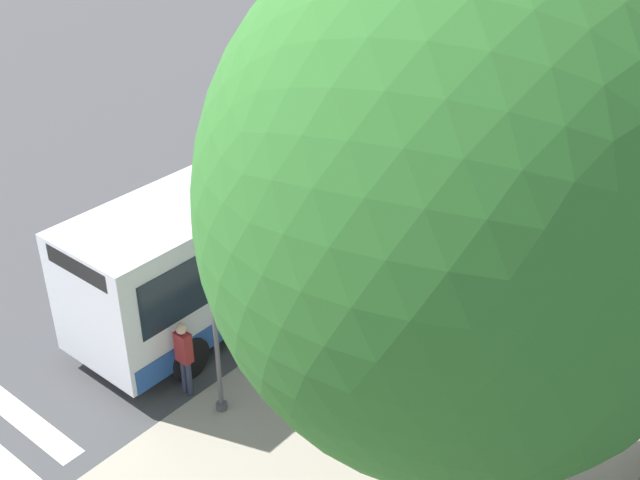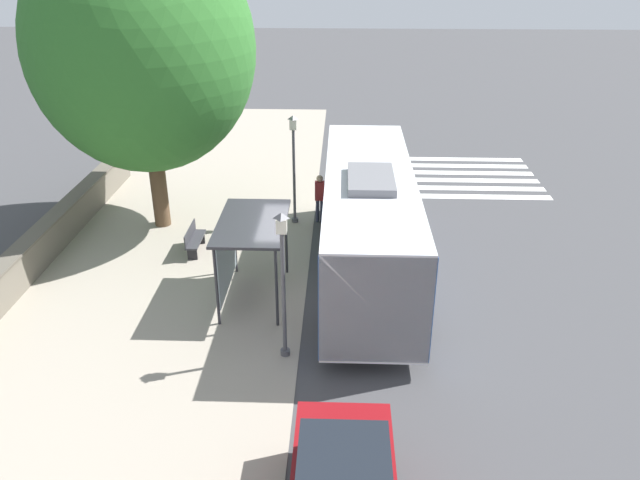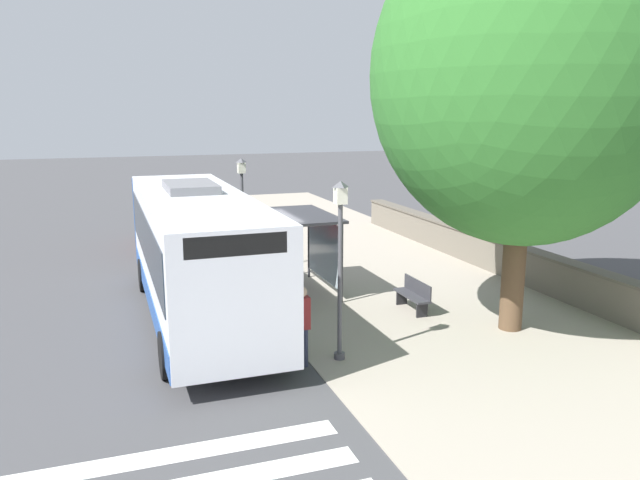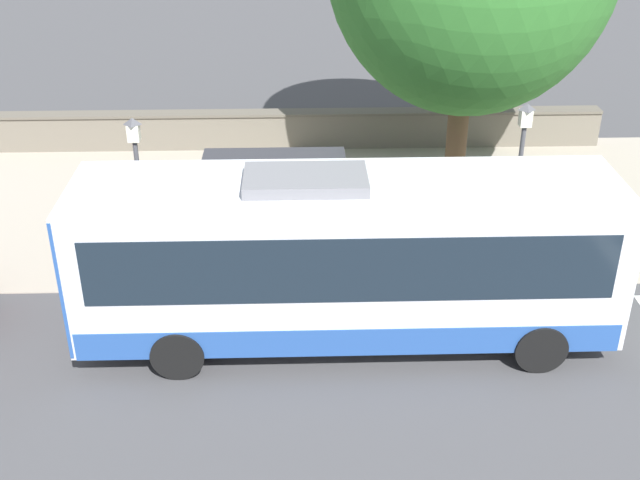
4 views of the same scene
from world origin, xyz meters
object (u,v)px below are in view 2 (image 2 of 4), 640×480
Objects in this scene: shade_tree at (142,48)px; pedestrian at (320,194)px; bus at (368,221)px; bus_shelter at (247,233)px; street_lamp_far at (294,161)px; bench at (194,239)px; street_lamp_near at (283,274)px.

pedestrian is at bearing 4.97° from shade_tree.
bus is at bearing -25.62° from shade_tree.
bus_shelter is 0.32× the size of shade_tree.
pedestrian is 1.60m from street_lamp_far.
pedestrian is (-1.60, 4.00, -0.76)m from bus.
bus is 6.86× the size of bench.
street_lamp_far reaches higher than street_lamp_near.
bench is 6.37m from shade_tree.
bus is 3.72m from bus_shelter.
bus is 4.67m from street_lamp_far.
bench is at bearing -141.51° from street_lamp_far.
shade_tree is at bearing 154.38° from bus.
street_lamp_near is 10.08m from shade_tree.
bench is (-2.24, 2.81, -1.57)m from bus_shelter.
bench is at bearing -52.29° from shade_tree.
bus is at bearing -57.25° from street_lamp_far.
shade_tree is (-4.80, -0.40, 3.87)m from street_lamp_far.
bus is 2.56× the size of street_lamp_far.
street_lamp_far is at bearing 92.47° from street_lamp_near.
street_lamp_near is (-2.16, -4.22, 0.49)m from bus.
bus is 5.99m from bench.
bench is (-5.67, 1.39, -1.37)m from bus.
street_lamp_near is at bearing -117.09° from bus.
shade_tree is at bearing -175.28° from street_lamp_far.
street_lamp_near is at bearing -56.31° from shade_tree.
pedestrian reaches higher than bench.
bus_shelter is 1.80× the size of pedestrian.
shade_tree is at bearing 123.69° from street_lamp_near.
bus_shelter is at bearing -108.68° from pedestrian.
pedestrian is at bearing 32.71° from bench.
shade_tree reaches higher than street_lamp_near.
shade_tree is at bearing 128.16° from bus_shelter.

